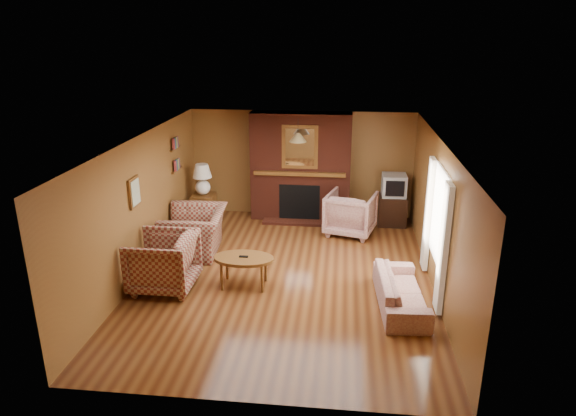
# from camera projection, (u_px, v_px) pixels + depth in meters

# --- Properties ---
(floor) EXTENTS (6.50, 6.50, 0.00)m
(floor) POSITION_uv_depth(u_px,v_px,m) (285.00, 276.00, 8.98)
(floor) COLOR #4D2510
(floor) RESTS_ON ground
(ceiling) EXTENTS (6.50, 6.50, 0.00)m
(ceiling) POSITION_uv_depth(u_px,v_px,m) (285.00, 141.00, 8.19)
(ceiling) COLOR silver
(ceiling) RESTS_ON wall_back
(wall_back) EXTENTS (6.50, 0.00, 6.50)m
(wall_back) POSITION_uv_depth(u_px,v_px,m) (302.00, 164.00, 11.63)
(wall_back) COLOR olive
(wall_back) RESTS_ON floor
(wall_front) EXTENTS (6.50, 0.00, 6.50)m
(wall_front) POSITION_uv_depth(u_px,v_px,m) (250.00, 312.00, 5.53)
(wall_front) COLOR olive
(wall_front) RESTS_ON floor
(wall_left) EXTENTS (0.00, 6.50, 6.50)m
(wall_left) POSITION_uv_depth(u_px,v_px,m) (141.00, 206.00, 8.84)
(wall_left) COLOR olive
(wall_left) RESTS_ON floor
(wall_right) EXTENTS (0.00, 6.50, 6.50)m
(wall_right) POSITION_uv_depth(u_px,v_px,m) (438.00, 217.00, 8.32)
(wall_right) COLOR olive
(wall_right) RESTS_ON floor
(fireplace) EXTENTS (2.20, 0.82, 2.40)m
(fireplace) POSITION_uv_depth(u_px,v_px,m) (301.00, 168.00, 11.39)
(fireplace) COLOR #561F12
(fireplace) RESTS_ON floor
(window_right) EXTENTS (0.10, 1.85, 2.00)m
(window_right) POSITION_uv_depth(u_px,v_px,m) (436.00, 226.00, 8.17)
(window_right) COLOR beige
(window_right) RESTS_ON wall_right
(bookshelf) EXTENTS (0.09, 0.55, 0.71)m
(bookshelf) POSITION_uv_depth(u_px,v_px,m) (177.00, 155.00, 10.47)
(bookshelf) COLOR brown
(bookshelf) RESTS_ON wall_left
(botanical_print) EXTENTS (0.05, 0.40, 0.50)m
(botanical_print) POSITION_uv_depth(u_px,v_px,m) (134.00, 192.00, 8.44)
(botanical_print) COLOR brown
(botanical_print) RESTS_ON wall_left
(pendant_light) EXTENTS (0.36, 0.36, 0.48)m
(pendant_light) POSITION_uv_depth(u_px,v_px,m) (298.00, 137.00, 10.48)
(pendant_light) COLOR black
(pendant_light) RESTS_ON ceiling
(plaid_loveseat) EXTENTS (1.22, 1.37, 0.84)m
(plaid_loveseat) POSITION_uv_depth(u_px,v_px,m) (195.00, 232.00, 9.83)
(plaid_loveseat) COLOR maroon
(plaid_loveseat) RESTS_ON floor
(plaid_armchair) EXTENTS (1.04, 1.01, 0.94)m
(plaid_armchair) POSITION_uv_depth(u_px,v_px,m) (163.00, 262.00, 8.43)
(plaid_armchair) COLOR maroon
(plaid_armchair) RESTS_ON floor
(floral_sofa) EXTENTS (0.78, 1.76, 0.50)m
(floral_sofa) POSITION_uv_depth(u_px,v_px,m) (401.00, 291.00, 7.95)
(floral_sofa) COLOR #BFAB94
(floral_sofa) RESTS_ON floor
(floral_armchair) EXTENTS (1.18, 1.20, 0.89)m
(floral_armchair) POSITION_uv_depth(u_px,v_px,m) (351.00, 213.00, 10.73)
(floral_armchair) COLOR #BFAB94
(floral_armchair) RESTS_ON floor
(coffee_table) EXTENTS (1.00, 0.62, 0.54)m
(coffee_table) POSITION_uv_depth(u_px,v_px,m) (244.00, 260.00, 8.51)
(coffee_table) COLOR brown
(coffee_table) RESTS_ON floor
(side_table) EXTENTS (0.50, 0.50, 0.65)m
(side_table) POSITION_uv_depth(u_px,v_px,m) (204.00, 209.00, 11.39)
(side_table) COLOR brown
(side_table) RESTS_ON floor
(table_lamp) EXTENTS (0.42, 0.42, 0.69)m
(table_lamp) POSITION_uv_depth(u_px,v_px,m) (202.00, 178.00, 11.16)
(table_lamp) COLOR white
(table_lamp) RESTS_ON side_table
(tv_stand) EXTENTS (0.62, 0.56, 0.66)m
(tv_stand) POSITION_uv_depth(u_px,v_px,m) (392.00, 210.00, 11.29)
(tv_stand) COLOR black
(tv_stand) RESTS_ON floor
(crt_tv) EXTENTS (0.52, 0.52, 0.47)m
(crt_tv) POSITION_uv_depth(u_px,v_px,m) (394.00, 185.00, 11.09)
(crt_tv) COLOR #A9ACB1
(crt_tv) RESTS_ON tv_stand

